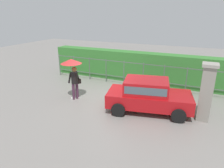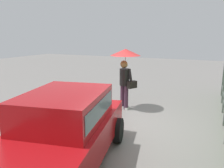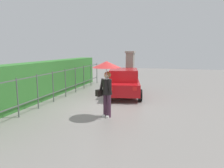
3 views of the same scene
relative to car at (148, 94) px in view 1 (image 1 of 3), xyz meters
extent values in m
plane|color=gray|center=(-2.28, 0.36, -0.80)|extent=(40.00, 40.00, 0.00)
cube|color=#B71116|center=(0.06, 0.01, -0.22)|extent=(3.96, 2.36, 0.60)
cube|color=#B71116|center=(-0.09, -0.02, 0.38)|extent=(2.16, 1.80, 0.60)
cube|color=#4C5B66|center=(-0.09, -0.02, 0.40)|extent=(2.01, 1.79, 0.33)
cylinder|color=black|center=(1.11, 1.09, -0.50)|extent=(0.62, 0.30, 0.60)
cylinder|color=black|center=(1.45, -0.55, -0.50)|extent=(0.62, 0.30, 0.60)
cylinder|color=black|center=(-1.34, 0.58, -0.50)|extent=(0.62, 0.30, 0.60)
cylinder|color=black|center=(-0.99, -1.07, -0.50)|extent=(0.62, 0.30, 0.60)
cube|color=red|center=(-1.88, 0.17, -0.07)|extent=(0.10, 0.21, 0.16)
cube|color=red|center=(-1.65, -0.91, -0.07)|extent=(0.10, 0.21, 0.16)
cylinder|color=#47283D|center=(-3.79, -0.31, -0.37)|extent=(0.15, 0.15, 0.86)
cylinder|color=#47283D|center=(-3.70, -0.14, -0.37)|extent=(0.15, 0.15, 0.86)
cube|color=white|center=(-3.84, -0.29, -0.76)|extent=(0.26, 0.10, 0.08)
cube|color=white|center=(-3.75, -0.11, -0.76)|extent=(0.26, 0.10, 0.08)
cylinder|color=black|center=(-3.74, -0.23, 0.35)|extent=(0.34, 0.34, 0.58)
sphere|color=#DBAD89|center=(-3.74, -0.23, 0.78)|extent=(0.22, 0.22, 0.22)
sphere|color=olive|center=(-3.72, -0.24, 0.80)|extent=(0.25, 0.25, 0.25)
cylinder|color=black|center=(-3.92, -0.38, 0.37)|extent=(0.19, 0.24, 0.56)
cylinder|color=black|center=(-3.71, 0.01, 0.37)|extent=(0.19, 0.24, 0.56)
cylinder|color=#B2B2B7|center=(-3.87, -0.25, 0.69)|extent=(0.02, 0.02, 0.77)
cone|color=red|center=(-3.87, -0.25, 1.19)|extent=(1.04, 1.04, 0.23)
cube|color=black|center=(-3.73, 0.06, 0.11)|extent=(0.38, 0.30, 0.24)
cube|color=gray|center=(2.34, 0.12, 0.35)|extent=(0.48, 0.48, 2.30)
cube|color=#9E998E|center=(2.34, 0.12, 1.56)|extent=(0.60, 0.60, 0.12)
cylinder|color=#59605B|center=(-7.19, 2.95, -0.05)|extent=(0.05, 0.05, 1.50)
cylinder|color=#59605B|center=(-5.96, 2.95, -0.05)|extent=(0.05, 0.05, 1.50)
cylinder|color=#59605B|center=(-4.74, 2.95, -0.05)|extent=(0.05, 0.05, 1.50)
cylinder|color=#59605B|center=(-3.52, 2.95, -0.05)|extent=(0.05, 0.05, 1.50)
cylinder|color=#59605B|center=(-2.30, 2.95, -0.05)|extent=(0.05, 0.05, 1.50)
cylinder|color=#59605B|center=(-1.07, 2.95, -0.05)|extent=(0.05, 0.05, 1.50)
cylinder|color=#59605B|center=(0.15, 2.95, -0.05)|extent=(0.05, 0.05, 1.50)
cylinder|color=#59605B|center=(1.37, 2.95, -0.05)|extent=(0.05, 0.05, 1.50)
cylinder|color=#59605B|center=(2.59, 2.95, -0.05)|extent=(0.05, 0.05, 1.50)
cube|color=#59605B|center=(-1.69, 2.95, 0.62)|extent=(11.00, 0.03, 0.04)
cube|color=#59605B|center=(-1.69, 2.95, -0.35)|extent=(11.00, 0.03, 0.04)
cube|color=#387F33|center=(-1.69, 3.95, 0.15)|extent=(12.00, 0.90, 1.90)
camera|label=1|loc=(2.01, -8.37, 3.44)|focal=32.63mm
camera|label=2|loc=(3.28, 2.55, 1.74)|focal=35.52mm
camera|label=3|loc=(-11.17, -2.56, 1.73)|focal=34.07mm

